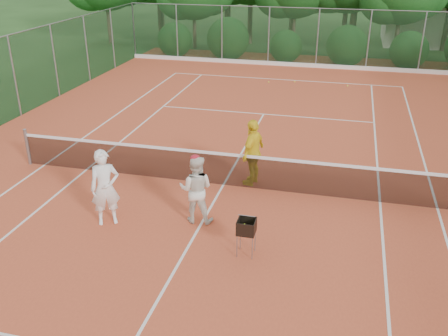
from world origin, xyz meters
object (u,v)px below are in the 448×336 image
at_px(player_center_grp, 196,189).
at_px(player_white, 105,188).
at_px(player_yellow, 253,152).
at_px(ball_hopper, 246,227).

bearing_deg(player_center_grp, player_white, -163.48).
relative_size(player_white, player_yellow, 0.99).
distance_m(player_white, ball_hopper, 3.46).
bearing_deg(ball_hopper, player_white, 147.46).
relative_size(player_center_grp, player_yellow, 0.92).
xyz_separation_m(player_white, ball_hopper, (3.41, -0.50, -0.25)).
xyz_separation_m(player_center_grp, ball_hopper, (1.42, -1.09, -0.18)).
bearing_deg(player_white, player_yellow, 14.74).
distance_m(player_white, player_yellow, 4.08).
distance_m(player_center_grp, ball_hopper, 1.80).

